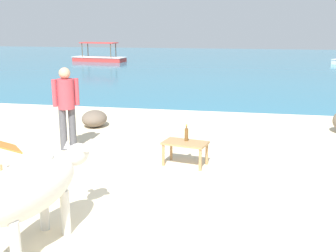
# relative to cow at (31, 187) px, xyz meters

# --- Properties ---
(sand_beach) EXTENTS (18.00, 14.00, 0.04)m
(sand_beach) POSITION_rel_cow_xyz_m (1.11, 0.76, -0.72)
(sand_beach) COLOR beige
(sand_beach) RESTS_ON ground
(water_surface) EXTENTS (60.00, 36.00, 0.03)m
(water_surface) POSITION_rel_cow_xyz_m (1.11, 22.76, -0.74)
(water_surface) COLOR teal
(water_surface) RESTS_ON ground
(cow) EXTENTS (0.83, 1.92, 1.07)m
(cow) POSITION_rel_cow_xyz_m (0.00, 0.00, 0.00)
(cow) COLOR beige
(cow) RESTS_ON sand_beach
(low_bench_table) EXTENTS (0.84, 0.59, 0.42)m
(low_bench_table) POSITION_rel_cow_xyz_m (1.22, 3.03, -0.35)
(low_bench_table) COLOR #A37A4C
(low_bench_table) RESTS_ON sand_beach
(bottle) EXTENTS (0.07, 0.07, 0.30)m
(bottle) POSITION_rel_cow_xyz_m (1.23, 3.11, -0.16)
(bottle) COLOR brown
(bottle) RESTS_ON low_bench_table
(person_standing) EXTENTS (0.44, 0.33, 1.62)m
(person_standing) POSITION_rel_cow_xyz_m (-1.19, 3.54, 0.24)
(person_standing) COLOR #4C4C51
(person_standing) RESTS_ON sand_beach
(shore_rock_large) EXTENTS (0.75, 0.88, 0.39)m
(shore_rock_large) POSITION_rel_cow_xyz_m (-1.37, 5.42, -0.51)
(shore_rock_large) COLOR #6B5B4C
(shore_rock_large) RESTS_ON sand_beach
(boat_red) EXTENTS (3.80, 1.68, 1.29)m
(boat_red) POSITION_rel_cow_xyz_m (-7.78, 23.20, -0.45)
(boat_red) COLOR #C63833
(boat_red) RESTS_ON water_surface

